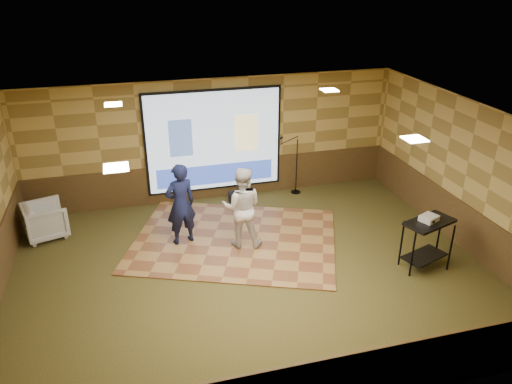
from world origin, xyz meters
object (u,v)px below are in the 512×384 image
object	(u,v)px
player_right	(242,207)
av_table	(428,235)
dance_floor	(235,239)
player_left	(181,204)
projector_screen	(214,142)
projector	(429,218)
banquet_chair	(45,220)
duffel_bag	(238,198)
mic_stand	(294,175)

from	to	relation	value
player_right	av_table	distance (m)	3.64
dance_floor	player_left	bearing A→B (deg)	170.14
projector_screen	projector	bearing A→B (deg)	-52.01
dance_floor	banquet_chair	xyz separation A→B (m)	(-3.87, 1.25, 0.37)
player_left	projector	distance (m)	4.87
projector_screen	duffel_bag	bearing A→B (deg)	-42.76
dance_floor	av_table	xyz separation A→B (m)	(3.30, -1.97, 0.71)
dance_floor	player_left	world-z (taller)	player_left
projector_screen	banquet_chair	size ratio (longest dim) A/B	3.94
player_left	banquet_chair	bearing A→B (deg)	-35.35
player_left	banquet_chair	xyz separation A→B (m)	(-2.79, 1.06, -0.53)
projector	mic_stand	bearing A→B (deg)	83.93
mic_stand	dance_floor	bearing A→B (deg)	-156.14
projector	duffel_bag	size ratio (longest dim) A/B	0.75
dance_floor	player_left	size ratio (longest dim) A/B	2.40
player_left	duffel_bag	size ratio (longest dim) A/B	4.18
mic_stand	banquet_chair	size ratio (longest dim) A/B	1.84
av_table	mic_stand	xyz separation A→B (m)	(-1.29, 3.94, -0.23)
projector_screen	av_table	distance (m)	5.37
projector	banquet_chair	distance (m)	7.87
dance_floor	player_left	distance (m)	1.42
duffel_bag	dance_floor	bearing A→B (deg)	-105.33
projector_screen	player_right	xyz separation A→B (m)	(0.08, -2.46, -0.58)
player_left	dance_floor	bearing A→B (deg)	155.54
av_table	mic_stand	size ratio (longest dim) A/B	0.66
av_table	mic_stand	bearing A→B (deg)	108.12
projector_screen	mic_stand	xyz separation A→B (m)	(1.99, -0.24, -0.98)
dance_floor	mic_stand	xyz separation A→B (m)	(2.01, 1.97, 0.48)
dance_floor	projector	distance (m)	3.97
duffel_bag	av_table	bearing A→B (deg)	-53.18
av_table	banquet_chair	size ratio (longest dim) A/B	1.21
mic_stand	duffel_bag	world-z (taller)	mic_stand
player_right	projector	bearing A→B (deg)	169.39
projector_screen	duffel_bag	distance (m)	1.48
mic_stand	duffel_bag	xyz separation A→B (m)	(-1.52, -0.18, -0.36)
player_left	projector	bearing A→B (deg)	139.22
player_right	mic_stand	distance (m)	2.95
projector_screen	av_table	size ratio (longest dim) A/B	3.26
projector_screen	player_right	distance (m)	2.53
av_table	projector	distance (m)	0.35
dance_floor	av_table	size ratio (longest dim) A/B	4.14
projector_screen	player_right	bearing A→B (deg)	-88.12
projector	mic_stand	world-z (taller)	mic_stand
duffel_bag	player_right	bearing A→B (deg)	-100.64
duffel_bag	projector	bearing A→B (deg)	-53.25
projector_screen	banquet_chair	distance (m)	4.16
player_left	duffel_bag	world-z (taller)	player_left
dance_floor	projector	size ratio (longest dim) A/B	13.30
projector_screen	projector	xyz separation A→B (m)	(3.26, -4.17, -0.40)
player_right	av_table	size ratio (longest dim) A/B	1.69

